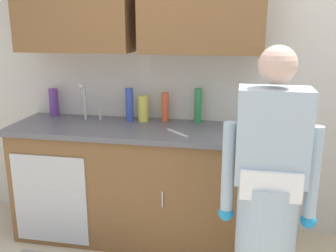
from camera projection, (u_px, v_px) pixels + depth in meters
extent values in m
cube|color=beige|center=(210.00, 70.00, 3.14)|extent=(4.80, 0.10, 2.70)
cube|color=brown|center=(74.00, 6.00, 2.99)|extent=(0.91, 0.34, 0.70)
cube|color=brown|center=(202.00, 5.00, 2.81)|extent=(0.91, 0.34, 0.70)
cube|color=brown|center=(136.00, 185.00, 3.14)|extent=(1.90, 0.60, 0.90)
cube|color=#B7BABF|center=(50.00, 200.00, 2.97)|extent=(0.60, 0.01, 0.72)
cylinder|color=silver|center=(162.00, 199.00, 2.78)|extent=(0.01, 0.01, 0.12)
cylinder|color=silver|center=(222.00, 204.00, 2.71)|extent=(0.01, 0.01, 0.12)
cube|color=#595960|center=(134.00, 129.00, 3.02)|extent=(1.96, 0.66, 0.04)
cube|color=#B7BABF|center=(83.00, 127.00, 3.09)|extent=(0.50, 0.36, 0.03)
cylinder|color=#B7BABF|center=(85.00, 102.00, 3.20)|extent=(0.02, 0.02, 0.30)
sphere|color=#B7BABF|center=(81.00, 86.00, 3.10)|extent=(0.04, 0.04, 0.04)
cylinder|color=#B7BABF|center=(100.00, 114.00, 3.20)|extent=(0.02, 0.02, 0.10)
cylinder|color=#A3B7C6|center=(264.00, 251.00, 2.25)|extent=(0.34, 0.34, 0.88)
cube|color=#A3B7C6|center=(273.00, 136.00, 2.07)|extent=(0.38, 0.22, 0.52)
sphere|color=#D6AC98|center=(278.00, 65.00, 1.97)|extent=(0.20, 0.20, 0.20)
cube|color=white|center=(271.00, 186.00, 2.02)|extent=(0.32, 0.04, 0.16)
cylinder|color=#A3B7C6|center=(228.00, 169.00, 2.19)|extent=(0.07, 0.07, 0.55)
sphere|color=#1E8CCC|center=(226.00, 213.00, 2.26)|extent=(0.09, 0.09, 0.09)
cylinder|color=#A3B7C6|center=(313.00, 175.00, 2.10)|extent=(0.07, 0.07, 0.55)
sphere|color=#1E8CCC|center=(308.00, 220.00, 2.18)|extent=(0.09, 0.09, 0.09)
cylinder|color=#D8D14C|center=(143.00, 109.00, 3.15)|extent=(0.08, 0.08, 0.21)
cylinder|color=#2D8C4C|center=(198.00, 106.00, 3.10)|extent=(0.06, 0.06, 0.28)
cylinder|color=#66388C|center=(54.00, 102.00, 3.33)|extent=(0.08, 0.08, 0.24)
cylinder|color=#334CB2|center=(130.00, 105.00, 3.15)|extent=(0.06, 0.06, 0.27)
cylinder|color=#E05933|center=(165.00, 107.00, 3.14)|extent=(0.06, 0.06, 0.24)
cylinder|color=white|center=(231.00, 128.00, 2.82)|extent=(0.08, 0.08, 0.08)
cube|color=silver|center=(177.00, 133.00, 2.83)|extent=(0.19, 0.19, 0.01)
cube|color=#4CBF4C|center=(257.00, 136.00, 2.72)|extent=(0.11, 0.07, 0.03)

